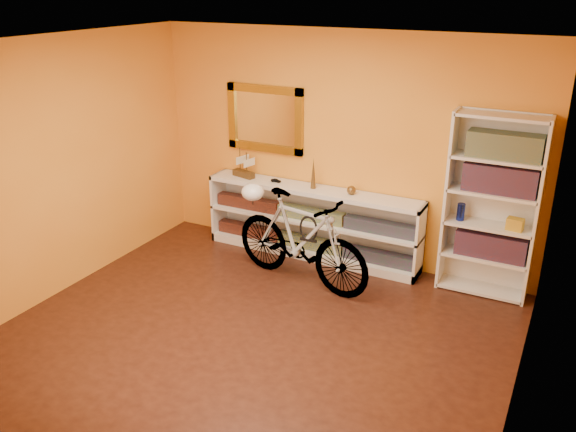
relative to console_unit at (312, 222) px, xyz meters
The scene contains 24 objects.
floor 1.88m from the console_unit, 81.94° to the right, with size 4.50×4.00×0.01m, color black.
ceiling 2.85m from the console_unit, 81.94° to the right, with size 4.50×4.00×0.01m, color silver.
back_wall 0.93m from the console_unit, 36.46° to the left, with size 4.50×0.01×2.60m, color orange.
left_wall 2.84m from the console_unit, 137.75° to the right, with size 0.01×4.00×2.60m, color orange.
right_wall 3.22m from the console_unit, 35.85° to the right, with size 0.01×4.00×2.60m, color orange.
gilt_mirror 1.33m from the console_unit, 167.78° to the left, with size 0.98×0.06×0.78m, color olive.
wall_socket 1.18m from the console_unit, ahead, with size 0.09×0.01×0.09m, color silver.
console_unit is the anchor object (origin of this frame).
cd_row_lower 0.26m from the console_unit, 90.00° to the right, with size 2.50×0.13×0.14m, color black.
cd_row_upper 0.11m from the console_unit, 90.00° to the right, with size 2.50×0.13×0.14m, color navy.
model_ship 1.09m from the console_unit, behind, with size 0.30×0.11×0.35m, color #392610, non-canonical shape.
toy_car 0.64m from the console_unit, behind, with size 0.00×0.00×0.00m, color black.
bronze_ornament 0.60m from the console_unit, ahead, with size 0.06×0.06×0.36m, color brown.
decorative_orb 0.67m from the console_unit, ahead, with size 0.10×0.10×0.10m, color brown.
bookcase 2.03m from the console_unit, ahead, with size 0.90×0.30×1.90m, color silver, non-canonical shape.
book_row_a 2.01m from the console_unit, ahead, with size 0.70×0.22×0.26m, color maroon.
book_row_b 2.18m from the console_unit, ahead, with size 0.70×0.22×0.28m, color maroon.
book_row_c 2.32m from the console_unit, ahead, with size 0.70×0.22×0.25m, color #1B5361.
travel_mug 1.73m from the console_unit, ahead, with size 0.08×0.08×0.18m, color navy.
red_tin 2.09m from the console_unit, ahead, with size 0.12×0.12×0.16m, color maroon.
yellow_bag 2.25m from the console_unit, ahead, with size 0.16×0.10×0.12m, color gold.
bicycle 0.70m from the console_unit, 75.02° to the right, with size 1.73×0.45×1.02m, color silver.
helmet 0.86m from the console_unit, 130.87° to the right, with size 0.25×0.24×0.19m, color white.
u_lock 0.78m from the console_unit, 67.94° to the right, with size 0.21×0.21×0.02m, color black.
Camera 1 is at (2.42, -4.04, 3.08)m, focal length 37.17 mm.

